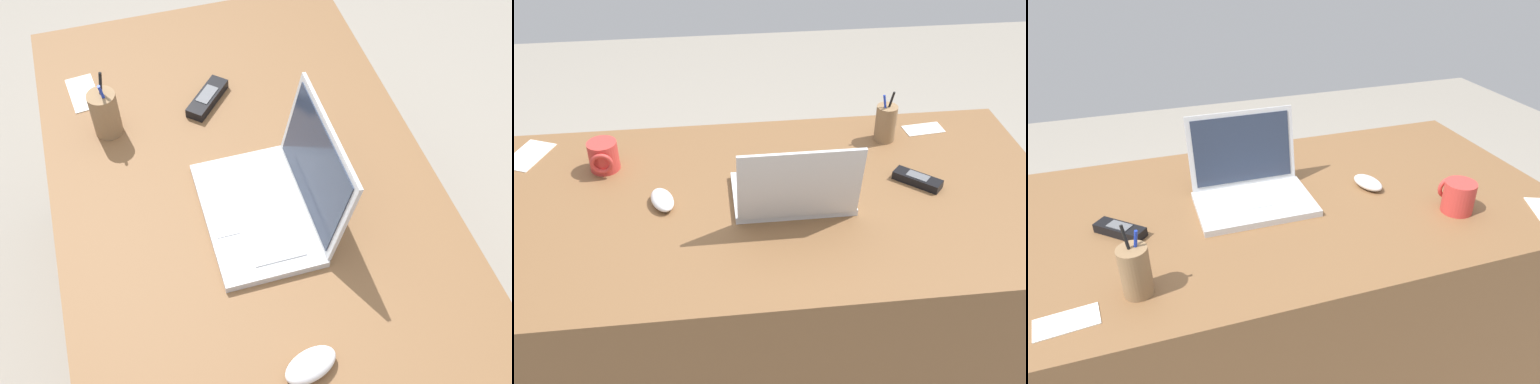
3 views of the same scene
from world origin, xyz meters
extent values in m
plane|color=gray|center=(0.00, 0.00, 0.00)|extent=(6.00, 6.00, 0.00)
cube|color=brown|center=(0.00, 0.00, 0.36)|extent=(1.59, 0.83, 0.73)
cube|color=silver|center=(-0.06, 0.00, 0.74)|extent=(0.32, 0.21, 0.02)
cube|color=silver|center=(-0.06, 0.01, 0.75)|extent=(0.26, 0.11, 0.00)
cube|color=silver|center=(-0.06, -0.07, 0.75)|extent=(0.09, 0.05, 0.00)
cube|color=silver|center=(-0.06, 0.12, 0.85)|extent=(0.31, 0.05, 0.21)
cube|color=#283347|center=(-0.06, 0.12, 0.85)|extent=(0.28, 0.04, 0.19)
ellipsoid|color=white|center=(0.28, 0.00, 0.74)|extent=(0.08, 0.12, 0.03)
cylinder|color=#C63833|center=(0.45, -0.20, 0.77)|extent=(0.08, 0.08, 0.09)
torus|color=#C63833|center=(0.45, -0.15, 0.78)|extent=(0.06, 0.01, 0.06)
cube|color=black|center=(-0.42, -0.02, 0.74)|extent=(0.13, 0.12, 0.02)
cube|color=#595B60|center=(-0.42, -0.02, 0.75)|extent=(0.07, 0.06, 0.00)
cylinder|color=olive|center=(-0.39, -0.26, 0.79)|extent=(0.06, 0.06, 0.11)
cylinder|color=#1933B2|center=(-0.39, -0.25, 0.82)|extent=(0.03, 0.02, 0.13)
cylinder|color=black|center=(-0.39, -0.26, 0.82)|extent=(0.03, 0.03, 0.14)
cube|color=white|center=(-0.53, -0.30, 0.73)|extent=(0.13, 0.08, 0.00)
cube|color=white|center=(0.69, -0.29, 0.73)|extent=(0.15, 0.18, 0.00)
camera|label=1|loc=(0.68, -0.22, 1.83)|focal=44.90mm
camera|label=2|loc=(0.15, 1.32, 1.72)|focal=42.96mm
camera|label=3|loc=(-0.35, -1.09, 1.41)|focal=33.30mm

